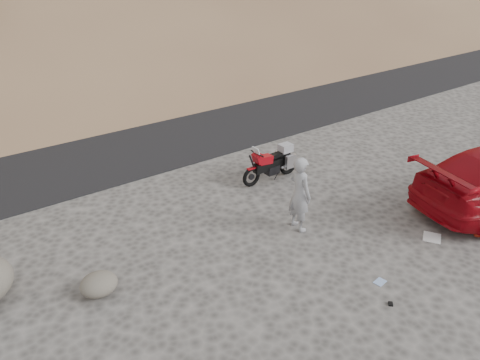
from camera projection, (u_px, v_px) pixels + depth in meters
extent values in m
plane|color=#43413E|center=(316.00, 245.00, 10.85)|extent=(140.00, 140.00, 0.00)
cube|color=black|center=(145.00, 132.00, 17.34)|extent=(120.00, 7.00, 0.05)
torus|color=black|center=(251.00, 177.00, 13.35)|extent=(0.59, 0.11, 0.59)
cylinder|color=black|center=(251.00, 177.00, 13.35)|extent=(0.18, 0.05, 0.18)
torus|color=black|center=(288.00, 165.00, 14.08)|extent=(0.63, 0.13, 0.63)
cylinder|color=black|center=(288.00, 165.00, 14.08)|extent=(0.20, 0.07, 0.20)
cylinder|color=black|center=(253.00, 166.00, 13.24)|extent=(0.34, 0.05, 0.73)
cylinder|color=black|center=(257.00, 154.00, 13.15)|extent=(0.04, 0.56, 0.04)
cube|color=black|center=(270.00, 165.00, 13.61)|extent=(1.08, 0.22, 0.27)
cube|color=black|center=(272.00, 169.00, 13.74)|extent=(0.40, 0.27, 0.25)
cube|color=maroon|center=(264.00, 159.00, 13.40)|extent=(0.47, 0.27, 0.28)
cube|color=maroon|center=(258.00, 158.00, 13.23)|extent=(0.27, 0.31, 0.32)
cube|color=silver|center=(256.00, 151.00, 13.09)|extent=(0.11, 0.27, 0.23)
cube|color=black|center=(276.00, 155.00, 13.62)|extent=(0.49, 0.20, 0.11)
cube|color=black|center=(285.00, 154.00, 13.82)|extent=(0.31, 0.16, 0.09)
cube|color=silver|center=(291.00, 161.00, 13.75)|extent=(0.36, 0.11, 0.40)
cube|color=silver|center=(280.00, 156.00, 14.09)|extent=(0.36, 0.11, 0.40)
cube|color=#96969B|center=(286.00, 148.00, 13.75)|extent=(0.38, 0.31, 0.23)
cube|color=maroon|center=(251.00, 168.00, 13.23)|extent=(0.27, 0.11, 0.04)
cylinder|color=black|center=(277.00, 176.00, 13.72)|extent=(0.02, 0.19, 0.33)
cylinder|color=silver|center=(286.00, 166.00, 13.87)|extent=(0.41, 0.08, 0.12)
imported|color=#96969B|center=(297.00, 227.00, 11.53)|extent=(0.50, 0.72, 1.90)
ellipsoid|color=#514B45|center=(99.00, 284.00, 9.28)|extent=(0.84, 0.77, 0.45)
cube|color=white|center=(432.00, 237.00, 11.13)|extent=(0.59, 0.57, 0.01)
cylinder|color=#1A3C9C|center=(439.00, 218.00, 11.71)|extent=(0.08, 0.08, 0.21)
cone|color=#B71A0C|center=(478.00, 232.00, 11.17)|extent=(0.20, 0.20, 0.20)
cube|color=black|center=(391.00, 304.00, 9.07)|extent=(0.14, 0.14, 0.04)
cube|color=#8FABDE|center=(380.00, 282.00, 9.68)|extent=(0.28, 0.22, 0.01)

